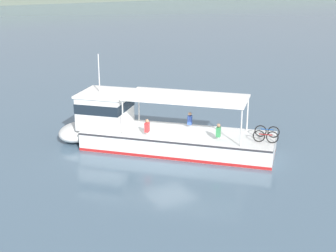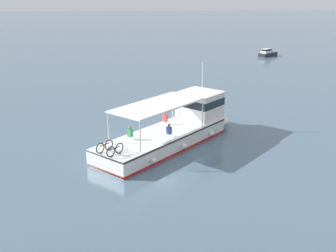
% 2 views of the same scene
% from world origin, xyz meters
% --- Properties ---
extents(ground_plane, '(400.00, 400.00, 0.00)m').
position_xyz_m(ground_plane, '(0.00, 0.00, 0.00)').
color(ground_plane, slate).
extents(ferry_main, '(11.18, 11.17, 5.32)m').
position_xyz_m(ferry_main, '(-0.38, 1.47, 1.02)').
color(ferry_main, white).
rests_on(ferry_main, ground).
extents(motorboat_near_port, '(3.19, 3.66, 1.26)m').
position_xyz_m(motorboat_near_port, '(-38.64, 21.29, 0.54)').
color(motorboat_near_port, '#232328').
rests_on(motorboat_near_port, ground).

